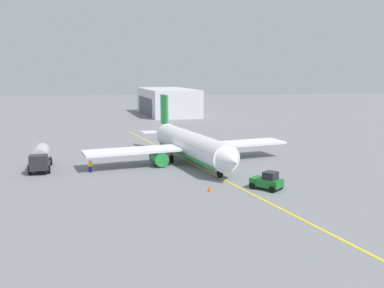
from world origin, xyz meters
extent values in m
plane|color=slate|center=(0.00, 0.00, 0.00)|extent=(400.00, 400.00, 0.00)
cylinder|color=white|center=(0.00, 0.00, 2.89)|extent=(23.49, 9.98, 3.78)
cube|color=#238C3D|center=(0.00, 0.00, 1.85)|extent=(22.06, 8.97, 1.06)
cone|color=white|center=(12.48, 3.52, 2.89)|extent=(4.11, 4.37, 3.63)
cone|color=white|center=(-13.11, -3.70, 3.27)|extent=(5.24, 4.32, 3.21)
cube|color=#238C3D|center=(-12.48, -3.52, 7.18)|extent=(3.18, 1.22, 5.20)
cube|color=white|center=(-12.48, -3.52, 3.29)|extent=(4.59, 8.74, 0.24)
cube|color=white|center=(-0.96, -0.27, 2.42)|extent=(13.31, 32.10, 0.36)
cylinder|color=#238C3D|center=(-1.61, 4.95, 1.17)|extent=(3.65, 2.89, 2.10)
cylinder|color=#238C3D|center=(1.22, -5.06, 1.17)|extent=(3.65, 2.89, 2.10)
cylinder|color=#4C4C51|center=(9.36, 2.64, 1.15)|extent=(0.24, 0.24, 1.21)
cylinder|color=black|center=(9.36, 2.64, 0.55)|extent=(1.17, 0.68, 1.10)
cylinder|color=#4C4C51|center=(-2.63, 1.96, 1.15)|extent=(0.24, 0.24, 1.21)
cylinder|color=black|center=(-2.63, 1.96, 0.55)|extent=(1.17, 0.68, 1.10)
cylinder|color=#4C4C51|center=(-1.22, -3.05, 1.15)|extent=(0.24, 0.24, 1.21)
cylinder|color=black|center=(-1.22, -3.05, 0.55)|extent=(1.17, 0.68, 1.10)
cube|color=#2D2D33|center=(0.94, -22.00, 0.70)|extent=(9.08, 3.82, 0.30)
cube|color=#232328|center=(4.89, -21.38, 1.65)|extent=(2.35, 2.68, 2.00)
cube|color=black|center=(5.78, -21.24, 2.05)|extent=(0.47, 2.00, 0.90)
cylinder|color=silver|center=(0.34, -22.09, 2.00)|extent=(6.29, 3.20, 2.30)
cylinder|color=black|center=(4.30, -20.21, 0.55)|extent=(1.14, 0.52, 1.10)
cylinder|color=black|center=(4.69, -22.68, 0.55)|extent=(1.14, 0.52, 1.10)
cylinder|color=black|center=(-1.33, -21.09, 0.55)|extent=(1.14, 0.52, 1.10)
cylinder|color=black|center=(-0.95, -23.56, 0.55)|extent=(1.14, 0.52, 1.10)
cube|color=#196B28|center=(15.69, 7.12, 0.85)|extent=(3.95, 3.97, 0.90)
cube|color=black|center=(16.04, 7.47, 1.75)|extent=(2.12, 2.12, 0.90)
cylinder|color=black|center=(15.49, 5.49, 0.40)|extent=(0.78, 0.78, 0.80)
cylinder|color=black|center=(14.06, 6.89, 0.40)|extent=(0.78, 0.78, 0.80)
cylinder|color=black|center=(17.31, 7.34, 0.40)|extent=(0.78, 0.78, 0.80)
cylinder|color=black|center=(15.89, 8.74, 0.40)|extent=(0.78, 0.78, 0.80)
cube|color=navy|center=(4.29, -14.63, 0.42)|extent=(0.50, 0.54, 0.85)
cube|color=yellow|center=(4.29, -14.63, 1.15)|extent=(0.58, 0.63, 0.60)
sphere|color=tan|center=(4.29, -14.63, 1.59)|extent=(0.24, 0.24, 0.24)
cone|color=#F2590F|center=(15.98, 0.34, 0.34)|extent=(0.62, 0.62, 0.69)
cube|color=silver|center=(-78.14, 0.67, 4.17)|extent=(33.91, 19.82, 8.34)
cube|color=#4C515B|center=(-76.88, -6.57, 2.92)|extent=(22.02, 3.97, 5.50)
cube|color=yellow|center=(0.00, 0.00, 0.01)|extent=(75.12, 21.47, 0.01)
camera|label=1|loc=(64.80, -7.23, 13.76)|focal=41.06mm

